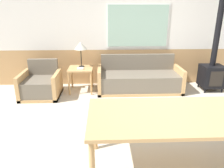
{
  "coord_description": "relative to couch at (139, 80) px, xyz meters",
  "views": [
    {
      "loc": [
        -0.88,
        -2.83,
        1.92
      ],
      "look_at": [
        -0.72,
        1.03,
        0.54
      ],
      "focal_mm": 35.0,
      "sensor_mm": 36.0,
      "label": 1
    }
  ],
  "objects": [
    {
      "name": "couch",
      "position": [
        0.0,
        0.0,
        0.0
      ],
      "size": [
        1.96,
        0.81,
        0.81
      ],
      "color": "tan",
      "rests_on": "ground_plane"
    },
    {
      "name": "armchair",
      "position": [
        -2.25,
        -0.26,
        -0.01
      ],
      "size": [
        0.83,
        0.81,
        0.78
      ],
      "rotation": [
        0.0,
        0.0,
        0.22
      ],
      "color": "tan",
      "rests_on": "ground_plane"
    },
    {
      "name": "side_table",
      "position": [
        -1.38,
        0.01,
        0.22
      ],
      "size": [
        0.56,
        0.56,
        0.57
      ],
      "color": "tan",
      "rests_on": "ground_plane"
    },
    {
      "name": "dining_table",
      "position": [
        -0.0,
        -2.7,
        0.43
      ],
      "size": [
        2.06,
        0.97,
        0.75
      ],
      "color": "tan",
      "rests_on": "ground_plane"
    },
    {
      "name": "wood_stove",
      "position": [
        1.73,
        -0.04,
        0.35
      ],
      "size": [
        0.51,
        0.48,
        2.52
      ],
      "color": "black",
      "rests_on": "ground_plane"
    },
    {
      "name": "ground_plane",
      "position": [
        0.04,
        -2.09,
        -0.26
      ],
      "size": [
        16.0,
        16.0,
        0.0
      ],
      "primitive_type": "plane",
      "color": "beige"
    },
    {
      "name": "book_stack",
      "position": [
        -1.37,
        -0.09,
        0.33
      ],
      "size": [
        0.15,
        0.15,
        0.03
      ],
      "color": "white",
      "rests_on": "side_table"
    },
    {
      "name": "table_lamp",
      "position": [
        -1.36,
        0.11,
        0.8
      ],
      "size": [
        0.29,
        0.29,
        0.59
      ],
      "color": "black",
      "rests_on": "side_table"
    },
    {
      "name": "wall_back",
      "position": [
        0.03,
        0.54,
        1.1
      ],
      "size": [
        7.2,
        0.09,
        2.7
      ],
      "color": "tan",
      "rests_on": "ground_plane"
    }
  ]
}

